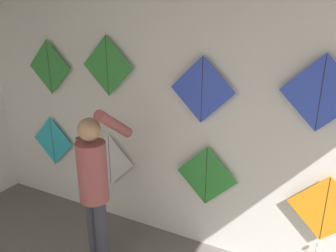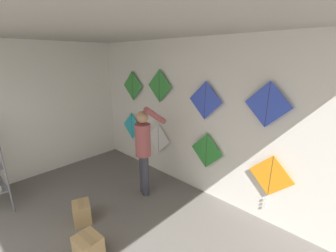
% 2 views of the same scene
% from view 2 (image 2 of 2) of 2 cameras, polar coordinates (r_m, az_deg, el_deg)
% --- Properties ---
extents(back_panel, '(5.75, 0.06, 2.80)m').
position_cam_2_polar(back_panel, '(4.29, 4.36, 2.57)').
color(back_panel, silver).
rests_on(back_panel, ground).
extents(left_panel, '(0.06, 4.99, 2.80)m').
position_cam_2_polar(left_panel, '(5.35, -33.56, 2.66)').
color(left_panel, silver).
rests_on(left_panel, ground).
extents(ceiling_slab, '(5.75, 4.99, 0.04)m').
position_cam_2_polar(ceiling_slab, '(2.86, -25.60, 22.51)').
color(ceiling_slab, '#A8A399').
extents(shopkeeper, '(0.41, 0.54, 1.70)m').
position_cam_2_polar(shopkeeper, '(4.04, -6.22, -5.00)').
color(shopkeeper, '#383842').
rests_on(shopkeeper, ground).
extents(cardboard_box, '(0.35, 0.30, 0.31)m').
position_cam_2_polar(cardboard_box, '(3.42, -19.58, -26.94)').
color(cardboard_box, tan).
rests_on(cardboard_box, ground).
extents(cardboard_box_spare, '(0.37, 0.34, 0.34)m').
position_cam_2_polar(cardboard_box_spare, '(3.96, -21.04, -19.84)').
color(cardboard_box_spare, tan).
rests_on(cardboard_box_spare, ground).
extents(kite_0, '(0.65, 0.01, 0.65)m').
position_cam_2_polar(kite_0, '(5.46, -9.13, -0.05)').
color(kite_0, '#28B2C6').
extents(kite_1, '(0.65, 0.01, 0.65)m').
position_cam_2_polar(kite_1, '(4.83, -2.44, -3.18)').
color(kite_1, white).
extents(kite_2, '(0.65, 0.01, 0.65)m').
position_cam_2_polar(kite_2, '(4.06, 9.72, -6.23)').
color(kite_2, '#338C38').
extents(kite_3, '(0.65, 0.04, 0.86)m').
position_cam_2_polar(kite_3, '(3.67, 24.55, -11.91)').
color(kite_3, orange).
extents(kite_4, '(0.65, 0.01, 0.65)m').
position_cam_2_polar(kite_4, '(5.19, -8.98, 10.02)').
color(kite_4, '#338C38').
extents(kite_5, '(0.65, 0.01, 0.65)m').
position_cam_2_polar(kite_5, '(4.53, -2.19, 10.12)').
color(kite_5, '#338C38').
extents(kite_6, '(0.65, 0.01, 0.65)m').
position_cam_2_polar(kite_6, '(3.85, 9.41, 6.39)').
color(kite_6, blue).
extents(kite_7, '(0.65, 0.01, 0.65)m').
position_cam_2_polar(kite_7, '(3.38, 23.96, 4.98)').
color(kite_7, blue).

